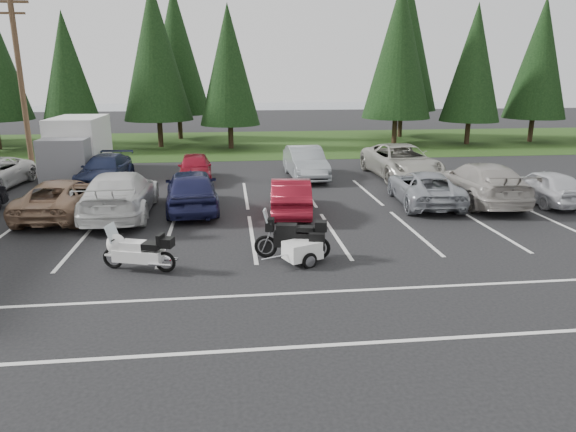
# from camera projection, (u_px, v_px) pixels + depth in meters

# --- Properties ---
(ground) EXTENTS (120.00, 120.00, 0.00)m
(ground) POSITION_uv_depth(u_px,v_px,m) (237.00, 248.00, 15.53)
(ground) COLOR black
(ground) RESTS_ON ground
(grass_strip) EXTENTS (80.00, 16.00, 0.01)m
(grass_strip) POSITION_uv_depth(u_px,v_px,m) (231.00, 144.00, 38.49)
(grass_strip) COLOR #1C3912
(grass_strip) RESTS_ON ground
(lake_water) EXTENTS (70.00, 50.00, 0.02)m
(lake_water) POSITION_uv_depth(u_px,v_px,m) (259.00, 113.00, 68.60)
(lake_water) COLOR gray
(lake_water) RESTS_ON ground
(utility_pole) EXTENTS (1.60, 0.26, 9.00)m
(utility_pole) POSITION_uv_depth(u_px,v_px,m) (21.00, 82.00, 24.64)
(utility_pole) COLOR #473321
(utility_pole) RESTS_ON ground
(box_truck) EXTENTS (2.40, 5.60, 2.90)m
(box_truck) POSITION_uv_depth(u_px,v_px,m) (75.00, 147.00, 26.21)
(box_truck) COLOR silver
(box_truck) RESTS_ON ground
(stall_markings) EXTENTS (32.00, 16.00, 0.01)m
(stall_markings) POSITION_uv_depth(u_px,v_px,m) (236.00, 229.00, 17.44)
(stall_markings) COLOR silver
(stall_markings) RESTS_ON ground
(conifer_3) EXTENTS (3.87, 3.87, 9.02)m
(conifer_3) POSITION_uv_depth(u_px,v_px,m) (67.00, 71.00, 33.43)
(conifer_3) COLOR #332316
(conifer_3) RESTS_ON ground
(conifer_4) EXTENTS (4.80, 4.80, 11.17)m
(conifer_4) POSITION_uv_depth(u_px,v_px,m) (155.00, 52.00, 35.13)
(conifer_4) COLOR #332316
(conifer_4) RESTS_ON ground
(conifer_5) EXTENTS (4.14, 4.14, 9.63)m
(conifer_5) POSITION_uv_depth(u_px,v_px,m) (229.00, 65.00, 34.68)
(conifer_5) COLOR #332316
(conifer_5) RESTS_ON ground
(conifer_6) EXTENTS (4.93, 4.93, 11.48)m
(conifer_6) POSITION_uv_depth(u_px,v_px,m) (399.00, 50.00, 36.20)
(conifer_6) COLOR #332316
(conifer_6) RESTS_ON ground
(conifer_7) EXTENTS (4.27, 4.27, 9.94)m
(conifer_7) POSITION_uv_depth(u_px,v_px,m) (474.00, 63.00, 36.76)
(conifer_7) COLOR #332316
(conifer_7) RESTS_ON ground
(conifer_8) EXTENTS (4.53, 4.53, 10.56)m
(conifer_8) POSITION_uv_depth(u_px,v_px,m) (540.00, 58.00, 38.04)
(conifer_8) COLOR #332316
(conifer_8) RESTS_ON ground
(conifer_back_b) EXTENTS (4.97, 4.97, 11.58)m
(conifer_back_b) POSITION_uv_depth(u_px,v_px,m) (176.00, 51.00, 39.58)
(conifer_back_b) COLOR #332316
(conifer_back_b) RESTS_ON ground
(conifer_back_c) EXTENTS (5.50, 5.50, 12.81)m
(conifer_back_c) POSITION_uv_depth(u_px,v_px,m) (405.00, 42.00, 40.71)
(conifer_back_c) COLOR #332316
(conifer_back_c) RESTS_ON ground
(car_near_2) EXTENTS (2.59, 5.10, 1.38)m
(car_near_2) POSITION_uv_depth(u_px,v_px,m) (64.00, 198.00, 18.87)
(car_near_2) COLOR #89694F
(car_near_2) RESTS_ON ground
(car_near_3) EXTENTS (2.43, 5.73, 1.65)m
(car_near_3) POSITION_uv_depth(u_px,v_px,m) (120.00, 194.00, 18.87)
(car_near_3) COLOR silver
(car_near_3) RESTS_ON ground
(car_near_4) EXTENTS (2.33, 4.95, 1.63)m
(car_near_4) POSITION_uv_depth(u_px,v_px,m) (192.00, 189.00, 19.61)
(car_near_4) COLOR #1C1E46
(car_near_4) RESTS_ON ground
(car_near_5) EXTENTS (1.82, 4.23, 1.35)m
(car_near_5) POSITION_uv_depth(u_px,v_px,m) (291.00, 196.00, 19.20)
(car_near_5) COLOR maroon
(car_near_5) RESTS_ON ground
(car_near_6) EXTENTS (2.67, 5.01, 1.34)m
(car_near_6) POSITION_uv_depth(u_px,v_px,m) (424.00, 188.00, 20.61)
(car_near_6) COLOR gray
(car_near_6) RESTS_ON ground
(car_near_7) EXTENTS (2.57, 5.72, 1.63)m
(car_near_7) POSITION_uv_depth(u_px,v_px,m) (481.00, 182.00, 20.88)
(car_near_7) COLOR #A59F98
(car_near_7) RESTS_ON ground
(car_near_8) EXTENTS (1.75, 4.07, 1.37)m
(car_near_8) POSITION_uv_depth(u_px,v_px,m) (545.00, 186.00, 20.79)
(car_near_8) COLOR silver
(car_near_8) RESTS_ON ground
(car_far_1) EXTENTS (2.25, 4.81, 1.36)m
(car_far_1) POSITION_uv_depth(u_px,v_px,m) (105.00, 170.00, 24.32)
(car_far_1) COLOR #19213F
(car_far_1) RESTS_ON ground
(car_far_2) EXTENTS (1.74, 3.98, 1.34)m
(car_far_2) POSITION_uv_depth(u_px,v_px,m) (195.00, 167.00, 25.03)
(car_far_2) COLOR maroon
(car_far_2) RESTS_ON ground
(car_far_3) EXTENTS (1.83, 4.77, 1.55)m
(car_far_3) POSITION_uv_depth(u_px,v_px,m) (305.00, 163.00, 25.76)
(car_far_3) COLOR gray
(car_far_3) RESTS_ON ground
(car_far_4) EXTENTS (3.03, 6.06, 1.65)m
(car_far_4) POSITION_uv_depth(u_px,v_px,m) (401.00, 161.00, 25.82)
(car_far_4) COLOR #A6A499
(car_far_4) RESTS_ON ground
(touring_motorcycle) EXTENTS (2.41, 1.37, 1.27)m
(touring_motorcycle) POSITION_uv_depth(u_px,v_px,m) (138.00, 248.00, 13.60)
(touring_motorcycle) COLOR white
(touring_motorcycle) RESTS_ON ground
(cargo_trailer) EXTENTS (1.62, 1.30, 0.66)m
(cargo_trailer) POSITION_uv_depth(u_px,v_px,m) (302.00, 252.00, 14.17)
(cargo_trailer) COLOR white
(cargo_trailer) RESTS_ON ground
(adventure_motorcycle) EXTENTS (2.52, 1.30, 1.46)m
(adventure_motorcycle) POSITION_uv_depth(u_px,v_px,m) (292.00, 234.00, 14.46)
(adventure_motorcycle) COLOR black
(adventure_motorcycle) RESTS_ON ground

